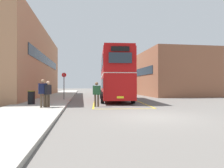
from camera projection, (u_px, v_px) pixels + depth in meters
ground_plane at (110, 98)px, 23.92m from camera, size 135.60×135.60×0.00m
sidewalk_left at (57, 97)px, 25.32m from camera, size 4.00×57.60×0.14m
brick_building_left at (25, 64)px, 26.25m from camera, size 5.49×24.67×8.72m
depot_building_right at (167, 74)px, 31.07m from camera, size 8.71×14.22×6.44m
double_decker_bus at (115, 75)px, 19.75m from camera, size 3.43×10.00×4.75m
single_deck_bus at (118, 85)px, 37.93m from camera, size 3.69×10.11×3.02m
pedestrian_boarding at (97, 92)px, 14.20m from camera, size 0.56×0.38×1.76m
pedestrian_waiting_near at (48, 92)px, 12.66m from camera, size 0.42×0.52×1.66m
pedestrian_waiting_far at (43, 91)px, 12.45m from camera, size 0.51×0.52×1.78m
litter_bin at (31, 97)px, 14.62m from camera, size 0.54×0.54×0.99m
bus_stop_sign at (64, 83)px, 19.39m from camera, size 0.43×0.14×2.62m
bay_marking_yellow at (117, 102)px, 17.87m from camera, size 5.16×12.16×0.01m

